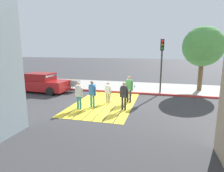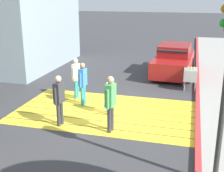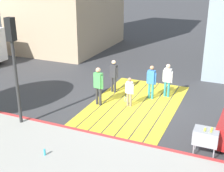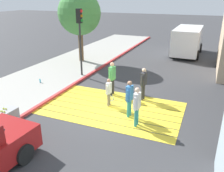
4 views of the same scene
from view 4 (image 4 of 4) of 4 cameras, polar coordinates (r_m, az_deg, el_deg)
name	(u,v)px [view 4 (image 4 of 4)]	position (r m, az deg, el deg)	size (l,w,h in m)	color
ground_plane	(112,108)	(11.21, 0.05, -5.31)	(120.00, 120.00, 0.00)	#38383A
crosswalk_stripes	(112,108)	(11.20, 0.06, -5.29)	(6.40, 3.80, 0.01)	yellow
sidewalk_west	(19,90)	(14.12, -21.42, -0.84)	(4.80, 40.00, 0.12)	#9E9B93
curb_painted	(55,96)	(12.67, -13.66, -2.39)	(0.16, 40.00, 0.13)	#BC3333
van_down_street	(188,40)	(22.12, 17.74, 10.45)	(2.41, 5.22, 2.35)	silver
traffic_light_corner	(80,29)	(14.90, -7.71, 13.39)	(0.39, 0.28, 4.24)	#2D2D2D
street_tree	(80,15)	(18.38, -7.64, 16.68)	(3.20, 3.20, 5.32)	brown
tennis_ball_cart	(6,116)	(9.87, -24.15, -6.66)	(0.56, 0.80, 1.02)	#99999E
water_bottle	(40,81)	(14.67, -16.94, 1.23)	(0.07, 0.07, 0.22)	#33A5BF
pedestrian_adult_lead	(137,104)	(9.39, 6.02, -4.35)	(0.23, 0.49, 1.66)	teal
pedestrian_adult_trailing	(112,76)	(12.32, 0.04, 2.40)	(0.28, 0.51, 1.78)	#333338
pedestrian_adult_side	(129,96)	(10.09, 4.23, -2.46)	(0.25, 0.48, 1.65)	teal
pedestrian_teen_behind	(143,82)	(11.82, 7.59, 1.05)	(0.26, 0.49, 1.67)	#333338
pedestrian_child_with_racket	(109,91)	(11.12, -0.75, -1.15)	(0.29, 0.42, 1.37)	gray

